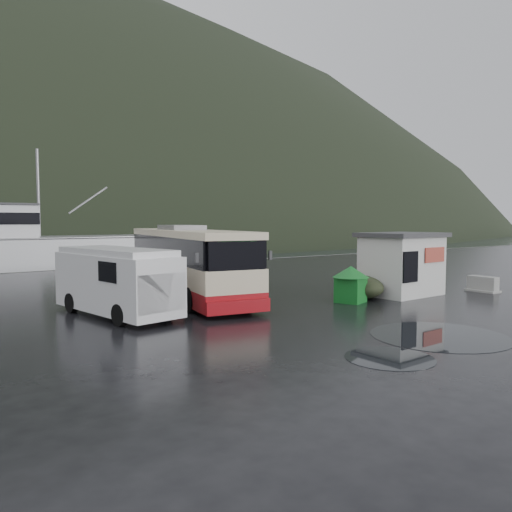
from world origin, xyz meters
TOP-DOWN VIEW (x-y plane):
  - ground at (0.00, 0.00)m, footprint 160.00×160.00m
  - quay_edge at (0.00, 20.00)m, footprint 160.00×0.60m
  - coach_bus at (-1.14, 4.13)m, footprint 4.78×11.61m
  - white_van at (-5.29, 1.66)m, footprint 2.92×6.03m
  - waste_bin_left at (3.57, -1.16)m, footprint 1.38×1.38m
  - waste_bin_right at (6.73, -1.27)m, footprint 1.07×1.07m
  - dome_tent at (4.74, -0.60)m, footprint 2.58×3.03m
  - ticket_kiosk at (6.99, -1.03)m, footprint 3.71×2.87m
  - jersey_barrier_a at (8.57, -0.50)m, footprint 1.00×1.60m
  - jersey_barrier_b at (10.96, -2.66)m, footprint 0.78×1.49m
  - fishing_trawler at (1.37, 29.48)m, footprint 27.15×6.14m
  - puddles at (0.93, -4.62)m, footprint 6.74×15.14m

SIDE VIEW (x-z plane):
  - ground at x=0.00m, z-range 0.00..0.00m
  - quay_edge at x=0.00m, z-range -0.75..0.75m
  - coach_bus at x=-1.14m, z-range -1.59..1.59m
  - white_van at x=-5.29m, z-range -1.21..1.21m
  - waste_bin_left at x=3.57m, z-range -0.75..0.75m
  - waste_bin_right at x=6.73m, z-range -0.65..0.65m
  - dome_tent at x=4.74m, z-range -0.50..0.50m
  - ticket_kiosk at x=6.99m, z-range -1.41..1.41m
  - jersey_barrier_a at x=8.57m, z-range -0.37..0.37m
  - jersey_barrier_b at x=10.96m, z-range -0.37..0.37m
  - fishing_trawler at x=1.37m, z-range -5.42..5.42m
  - puddles at x=0.93m, z-range 0.00..0.01m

